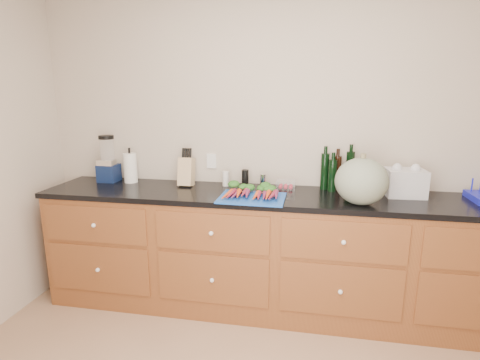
% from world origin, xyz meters
% --- Properties ---
extents(wall_back, '(4.10, 0.05, 2.60)m').
position_xyz_m(wall_back, '(0.00, 1.62, 1.30)').
color(wall_back, beige).
rests_on(wall_back, ground).
extents(cabinets, '(3.60, 0.64, 0.90)m').
position_xyz_m(cabinets, '(0.00, 1.30, 0.45)').
color(cabinets, brown).
rests_on(cabinets, ground).
extents(countertop, '(3.64, 0.62, 0.04)m').
position_xyz_m(countertop, '(0.00, 1.30, 0.92)').
color(countertop, black).
rests_on(countertop, cabinets).
extents(cutting_board, '(0.47, 0.36, 0.01)m').
position_xyz_m(cutting_board, '(-0.19, 1.14, 0.95)').
color(cutting_board, '#174CAD').
rests_on(cutting_board, countertop).
extents(carrots, '(0.39, 0.29, 0.06)m').
position_xyz_m(carrots, '(-0.19, 1.18, 0.98)').
color(carrots, '#DE451A').
rests_on(carrots, cutting_board).
extents(squash, '(0.35, 0.35, 0.32)m').
position_xyz_m(squash, '(0.56, 1.15, 1.10)').
color(squash, '#616E5C').
rests_on(squash, countertop).
extents(blender_appliance, '(0.15, 0.15, 0.39)m').
position_xyz_m(blender_appliance, '(-1.47, 1.46, 1.11)').
color(blender_appliance, '#0E1C43').
rests_on(blender_appliance, countertop).
extents(paper_towel, '(0.11, 0.11, 0.25)m').
position_xyz_m(paper_towel, '(-1.27, 1.46, 1.06)').
color(paper_towel, white).
rests_on(paper_towel, countertop).
extents(knife_block, '(0.11, 0.11, 0.23)m').
position_xyz_m(knife_block, '(-0.77, 1.44, 1.05)').
color(knife_block, tan).
rests_on(knife_block, countertop).
extents(grinder_salt, '(0.05, 0.05, 0.12)m').
position_xyz_m(grinder_salt, '(-0.45, 1.48, 1.00)').
color(grinder_salt, silver).
rests_on(grinder_salt, countertop).
extents(grinder_pepper, '(0.06, 0.06, 0.14)m').
position_xyz_m(grinder_pepper, '(-0.29, 1.48, 1.01)').
color(grinder_pepper, black).
rests_on(grinder_pepper, countertop).
extents(canister_chrome, '(0.05, 0.05, 0.11)m').
position_xyz_m(canister_chrome, '(-0.15, 1.48, 0.99)').
color(canister_chrome, silver).
rests_on(canister_chrome, countertop).
extents(tomato_box, '(0.15, 0.12, 0.07)m').
position_xyz_m(tomato_box, '(0.03, 1.47, 0.97)').
color(tomato_box, white).
rests_on(tomato_box, countertop).
extents(bottles, '(0.25, 0.13, 0.30)m').
position_xyz_m(bottles, '(0.42, 1.51, 1.08)').
color(bottles, black).
rests_on(bottles, countertop).
extents(grocery_bag, '(0.28, 0.23, 0.20)m').
position_xyz_m(grocery_bag, '(0.90, 1.42, 1.04)').
color(grocery_bag, silver).
rests_on(grocery_bag, countertop).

